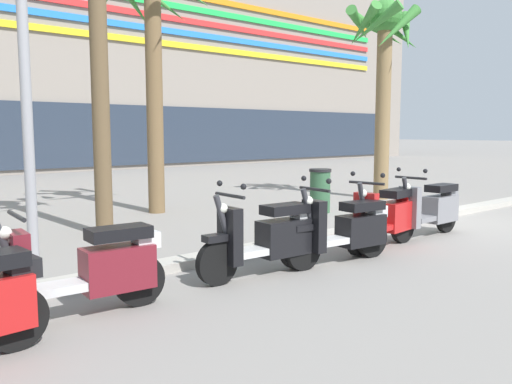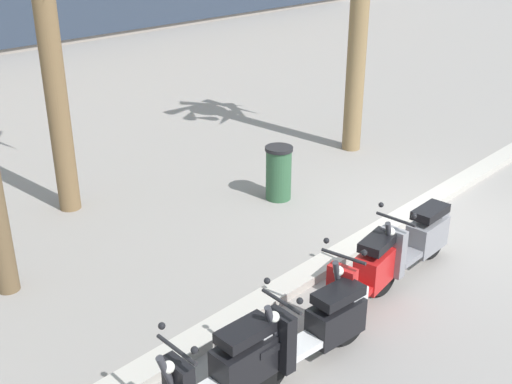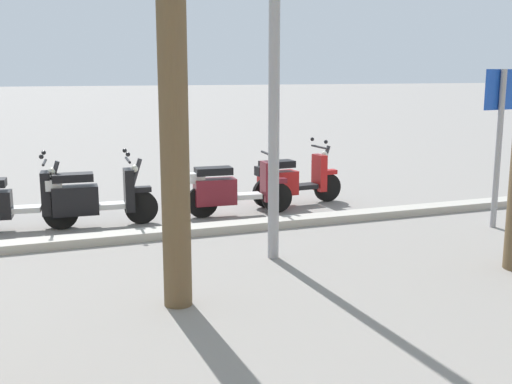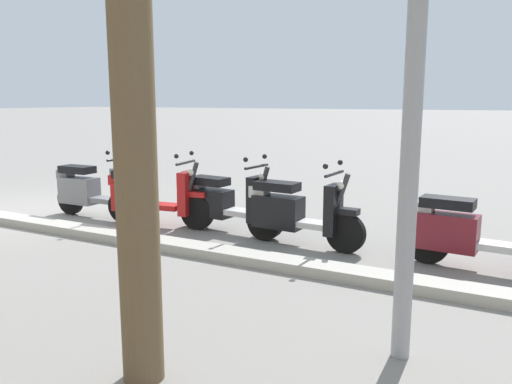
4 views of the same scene
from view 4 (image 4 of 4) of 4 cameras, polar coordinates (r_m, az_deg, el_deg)
ground_plane at (r=10.06m, az=-25.41°, el=-2.10°), size 200.00×200.00×0.00m
scooter_maroon_mid_rear at (r=6.50m, az=22.69°, el=-4.12°), size 1.82×0.56×1.04m
scooter_black_last_in_row at (r=7.05m, az=4.25°, el=-2.20°), size 1.74×0.56×1.17m
scooter_black_gap_after_mid at (r=7.79m, az=-3.44°, el=-1.13°), size 1.76×0.56×1.17m
scooter_red_mid_centre at (r=8.31m, az=-11.50°, el=-0.49°), size 1.84×0.61×1.17m
scooter_grey_mid_front at (r=9.13m, az=-17.54°, el=0.18°), size 1.85×0.56×1.17m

